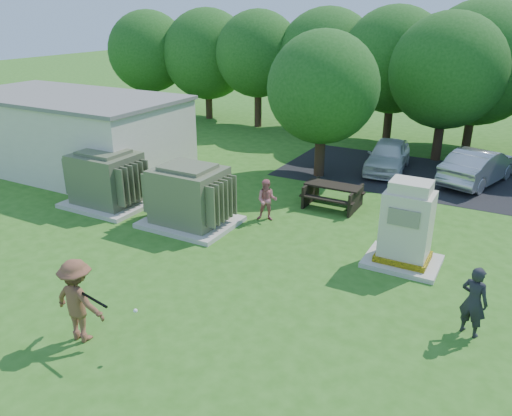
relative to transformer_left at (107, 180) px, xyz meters
The scene contains 14 objects.
ground 7.96m from the transformer_left, 34.70° to the right, with size 120.00×120.00×0.00m, color #2D6619.
service_building 5.19m from the transformer_left, 150.95° to the left, with size 10.00×5.00×3.20m, color beige.
service_building_roof 5.64m from the transformer_left, 150.95° to the left, with size 10.20×5.20×0.15m, color slate.
transformer_left is the anchor object (origin of this frame).
transformer_right 3.70m from the transformer_left, ahead, with size 3.00×2.40×2.07m.
generator_cabinet 10.68m from the transformer_left, ahead, with size 2.05×1.67×2.49m.
picnic_table 8.27m from the transformer_left, 27.41° to the left, with size 2.01×1.51×0.86m.
batter 8.24m from the transformer_left, 49.70° to the right, with size 1.24×0.71×1.92m, color brown.
person_by_generator 12.92m from the transformer_left, ahead, with size 0.61×0.40×1.67m, color black.
person_at_picnic 6.00m from the transformer_left, 15.04° to the left, with size 0.71×0.55×1.45m, color #C96A6F.
car_white 12.09m from the transformer_left, 49.15° to the left, with size 1.65×4.09×1.39m, color white.
car_silver_a 14.89m from the transformer_left, 38.50° to the left, with size 1.55×4.45×1.46m, color #ABACB0.
batting_equipment 8.74m from the transformer_left, 46.60° to the right, with size 1.45×0.50×0.30m.
tree_row 16.56m from the transformer_left, 59.50° to the left, with size 41.30×13.30×7.30m.
Camera 1 is at (6.59, -7.98, 6.79)m, focal length 35.00 mm.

